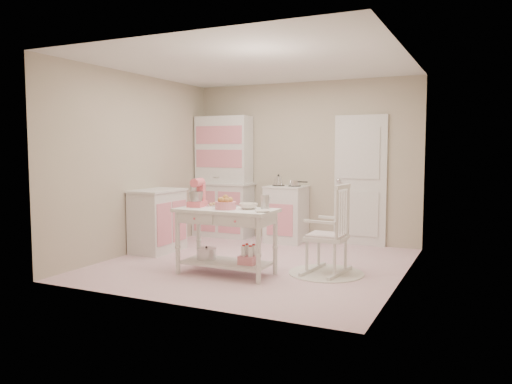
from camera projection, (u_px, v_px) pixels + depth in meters
room_shell at (254, 139)px, 6.46m from camera, size 3.84×3.84×2.62m
door at (360, 181)px, 7.80m from camera, size 0.82×0.05×2.04m
hutch at (223, 176)px, 8.60m from camera, size 1.06×0.50×2.08m
stove at (286, 214)px, 8.10m from camera, size 0.62×0.57×0.92m
base_cabinet at (158, 221)px, 7.35m from camera, size 0.54×0.84×0.92m
lace_rug at (326, 273)px, 6.08m from camera, size 0.92×0.92×0.01m
rocking_chair at (327, 229)px, 6.03m from camera, size 0.56×0.77×1.10m
work_table at (226, 241)px, 6.02m from camera, size 1.20×0.60×0.80m
stand_mixer at (197, 193)px, 6.17m from camera, size 0.23×0.30×0.34m
cookie_tray at (222, 206)px, 6.21m from camera, size 0.34×0.24×0.02m
bread_basket at (226, 205)px, 5.93m from camera, size 0.25×0.25×0.09m
mixing_bowl at (248, 206)px, 5.95m from camera, size 0.22×0.22×0.07m
metal_pitcher at (265, 202)px, 5.94m from camera, size 0.10×0.10×0.17m
recipe_book at (256, 211)px, 5.69m from camera, size 0.23×0.25×0.02m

